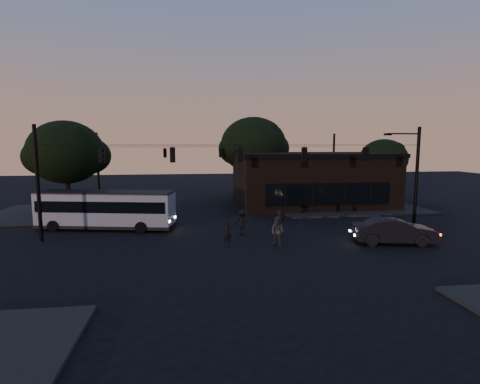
{
  "coord_description": "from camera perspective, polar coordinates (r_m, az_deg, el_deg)",
  "views": [
    {
      "loc": [
        -3.4,
        -21.18,
        6.2
      ],
      "look_at": [
        0.0,
        4.0,
        3.0
      ],
      "focal_mm": 28.0,
      "sensor_mm": 36.0,
      "label": 1
    }
  ],
  "objects": [
    {
      "name": "pedestrian_d",
      "position": [
        26.03,
        0.31,
        -4.64
      ],
      "size": [
        1.29,
        1.05,
        1.74
      ],
      "primitive_type": "imported",
      "rotation": [
        0.0,
        0.0,
        2.71
      ],
      "color": "black",
      "rests_on": "ground"
    },
    {
      "name": "signal_rig_far",
      "position": [
        41.37,
        -2.98,
        4.4
      ],
      "size": [
        26.24,
        0.3,
        7.5
      ],
      "color": "black",
      "rests_on": "ground"
    },
    {
      "name": "building",
      "position": [
        39.33,
        10.73,
        1.96
      ],
      "size": [
        15.4,
        10.41,
        5.4
      ],
      "color": "black",
      "rests_on": "ground"
    },
    {
      "name": "pedestrian_c",
      "position": [
        25.81,
        5.99,
        -4.74
      ],
      "size": [
        1.12,
        0.9,
        1.78
      ],
      "primitive_type": "imported",
      "rotation": [
        0.0,
        0.0,
        3.67
      ],
      "color": "#262229",
      "rests_on": "ground"
    },
    {
      "name": "ground",
      "position": [
        22.33,
        1.39,
        -8.94
      ],
      "size": [
        120.0,
        120.0,
        0.0
      ],
      "primitive_type": "plane",
      "color": "black",
      "rests_on": "ground"
    },
    {
      "name": "pedestrian_a",
      "position": [
        23.31,
        -1.98,
        -6.3
      ],
      "size": [
        0.58,
        0.4,
        1.54
      ],
      "primitive_type": "imported",
      "rotation": [
        0.0,
        0.0,
        0.06
      ],
      "color": "black",
      "rests_on": "ground"
    },
    {
      "name": "signal_rig_near",
      "position": [
        25.47,
        0.0,
        3.23
      ],
      "size": [
        26.24,
        0.3,
        7.5
      ],
      "color": "black",
      "rests_on": "ground"
    },
    {
      "name": "pedestrian_b",
      "position": [
        23.29,
        5.72,
        -6.01
      ],
      "size": [
        1.11,
        1.1,
        1.81
      ],
      "primitive_type": "imported",
      "rotation": [
        0.0,
        0.0,
        -0.76
      ],
      "color": "#383733",
      "rests_on": "ground"
    },
    {
      "name": "tree_right",
      "position": [
        44.68,
        21.01,
        4.7
      ],
      "size": [
        5.2,
        5.2,
        6.86
      ],
      "color": "black",
      "rests_on": "ground"
    },
    {
      "name": "sidewalk_far_right",
      "position": [
        38.89,
        15.76,
        -2.15
      ],
      "size": [
        14.0,
        10.0,
        0.15
      ],
      "primitive_type": "cube",
      "color": "black",
      "rests_on": "ground"
    },
    {
      "name": "tree_behind",
      "position": [
        43.81,
        2.05,
        7.16
      ],
      "size": [
        7.6,
        7.6,
        9.43
      ],
      "color": "black",
      "rests_on": "ground"
    },
    {
      "name": "tree_left",
      "position": [
        35.8,
        -25.04,
        5.5
      ],
      "size": [
        6.4,
        6.4,
        8.3
      ],
      "color": "black",
      "rests_on": "ground"
    },
    {
      "name": "sidewalk_far_left",
      "position": [
        37.25,
        -24.13,
        -2.92
      ],
      "size": [
        14.0,
        10.0,
        0.15
      ],
      "primitive_type": "cube",
      "color": "black",
      "rests_on": "ground"
    },
    {
      "name": "bus",
      "position": [
        29.37,
        -19.76,
        -2.3
      ],
      "size": [
        10.29,
        4.29,
        2.82
      ],
      "rotation": [
        0.0,
        0.0,
        -0.2
      ],
      "color": "gray",
      "rests_on": "ground"
    },
    {
      "name": "car",
      "position": [
        25.62,
        22.41,
        -5.46
      ],
      "size": [
        5.34,
        2.72,
        1.68
      ],
      "primitive_type": "imported",
      "rotation": [
        0.0,
        0.0,
        1.38
      ],
      "color": "black",
      "rests_on": "ground"
    }
  ]
}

